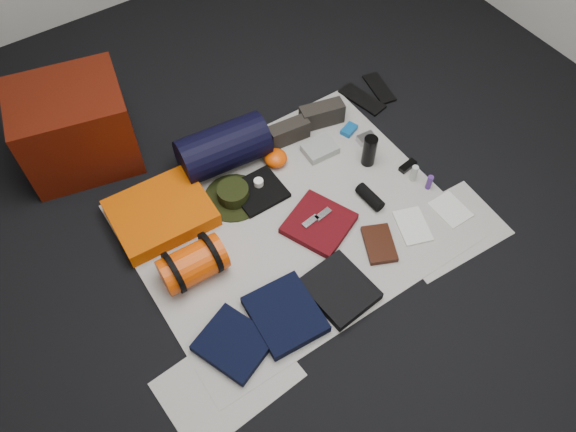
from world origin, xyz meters
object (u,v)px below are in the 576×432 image
compact_camera (366,138)px  paperback_book (379,244)px  red_cabinet (75,127)px  water_bottle (369,151)px  sleeping_pad (161,213)px  navy_duffel (223,148)px  stuff_sack (193,264)px

compact_camera → paperback_book: bearing=-118.0°
red_cabinet → water_bottle: red_cabinet is taller
sleeping_pad → navy_duffel: navy_duffel is taller
sleeping_pad → paperback_book: size_ratio=2.26×
red_cabinet → paperback_book: bearing=-41.6°
compact_camera → paperback_book: 0.72m
water_bottle → compact_camera: bearing=55.2°
red_cabinet → compact_camera: (1.39, -0.79, -0.21)m
compact_camera → red_cabinet: bearing=155.3°
stuff_sack → paperback_book: size_ratio=1.43×
navy_duffel → sleeping_pad: bearing=-157.4°
water_bottle → stuff_sack: bearing=-175.5°
red_cabinet → compact_camera: size_ratio=5.65×
sleeping_pad → water_bottle: water_bottle is taller
water_bottle → paperback_book: size_ratio=0.87×
stuff_sack → compact_camera: 1.27m
red_cabinet → sleeping_pad: 0.67m
compact_camera → paperback_book: (-0.39, -0.60, -0.00)m
navy_duffel → water_bottle: 0.81m
paperback_book → compact_camera: bearing=81.8°
red_cabinet → stuff_sack: size_ratio=1.82×
sleeping_pad → stuff_sack: bearing=-92.2°
stuff_sack → water_bottle: (1.15, 0.09, 0.00)m
sleeping_pad → stuff_sack: size_ratio=1.58×
sleeping_pad → water_bottle: size_ratio=2.59×
red_cabinet → stuff_sack: red_cabinet is taller
compact_camera → sleeping_pad: bearing=177.2°
red_cabinet → sleeping_pad: size_ratio=1.15×
red_cabinet → navy_duffel: bearing=-25.0°
red_cabinet → paperback_book: red_cabinet is taller
navy_duffel → compact_camera: (0.77, -0.31, -0.11)m
navy_duffel → compact_camera: bearing=-16.5°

